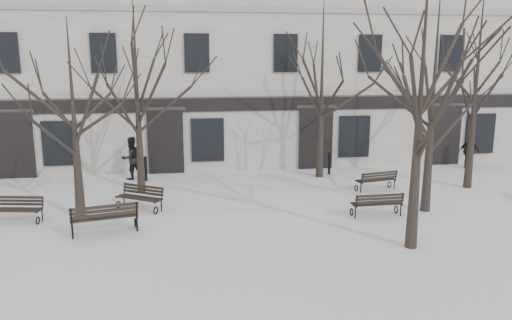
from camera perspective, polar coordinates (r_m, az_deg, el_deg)
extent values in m
plane|color=white|center=(15.86, 1.78, -7.60)|extent=(100.00, 100.00, 0.00)
cube|color=beige|center=(27.86, -2.86, 12.25)|extent=(40.00, 10.00, 11.00)
cube|color=#9E9891|center=(22.92, -1.62, 7.61)|extent=(40.00, 0.12, 0.25)
cube|color=#9E9891|center=(22.95, -1.68, 16.86)|extent=(40.00, 0.12, 0.25)
cube|color=black|center=(22.95, -1.61, 6.36)|extent=(40.00, 0.10, 0.60)
cube|color=black|center=(24.15, -25.88, 1.50)|extent=(1.60, 0.22, 2.90)
cube|color=#2D2B28|center=(23.93, -26.22, 5.02)|extent=(1.90, 0.08, 0.18)
cube|color=black|center=(23.64, -21.49, 1.79)|extent=(1.50, 0.14, 2.00)
cube|color=black|center=(23.01, -10.28, 2.05)|extent=(1.60, 0.22, 2.90)
cube|color=#2D2B28|center=(22.77, -10.42, 5.75)|extent=(1.90, 0.08, 0.18)
cube|color=black|center=(23.02, -5.55, 2.31)|extent=(1.50, 0.14, 2.00)
cube|color=black|center=(23.79, 6.83, 2.47)|extent=(1.60, 0.22, 2.90)
cube|color=#2D2B28|center=(23.56, 6.94, 6.06)|extent=(1.90, 0.08, 0.18)
cube|color=black|center=(24.35, 11.15, 2.66)|extent=(1.50, 0.14, 2.00)
cube|color=black|center=(26.22, 20.70, 2.65)|extent=(1.60, 0.22, 2.90)
cube|color=#2D2B28|center=(26.01, 20.98, 5.90)|extent=(1.90, 0.08, 0.18)
cube|color=black|center=(27.19, 24.21, 2.78)|extent=(1.50, 0.14, 2.00)
cube|color=black|center=(23.86, -26.73, 10.88)|extent=(1.10, 0.14, 1.70)
cube|color=black|center=(22.94, -17.03, 11.62)|extent=(1.10, 0.14, 1.70)
cube|color=black|center=(22.70, -6.78, 12.04)|extent=(1.10, 0.14, 1.70)
cube|color=black|center=(23.15, 3.39, 12.09)|extent=(1.10, 0.14, 1.70)
cube|color=black|center=(24.27, 12.89, 11.81)|extent=(1.10, 0.14, 1.70)
cube|color=black|center=(25.96, 21.33, 11.29)|extent=(1.10, 0.14, 1.70)
cone|color=black|center=(17.30, -19.65, -1.97)|extent=(0.34, 0.34, 2.72)
cone|color=black|center=(14.37, 17.65, -3.08)|extent=(0.34, 0.34, 3.43)
cone|color=black|center=(18.00, 19.06, -0.83)|extent=(0.34, 0.34, 3.07)
cone|color=black|center=(20.03, -13.12, 0.77)|extent=(0.34, 0.34, 3.09)
cone|color=black|center=(22.09, 7.36, 2.17)|extent=(0.34, 0.34, 3.23)
cone|color=black|center=(21.85, 23.32, 1.35)|extent=(0.34, 0.34, 3.35)
torus|color=black|center=(17.47, -23.67, -6.34)|extent=(0.09, 0.27, 0.26)
cylinder|color=black|center=(17.73, -23.24, -5.79)|extent=(0.05, 0.05, 0.41)
cube|color=black|center=(17.53, -23.52, -5.30)|extent=(0.13, 0.50, 0.05)
cube|color=black|center=(17.70, -26.07, -5.31)|extent=(1.63, 0.37, 0.03)
cube|color=black|center=(17.81, -25.88, -5.19)|extent=(1.63, 0.37, 0.03)
cube|color=black|center=(17.91, -25.69, -5.08)|extent=(1.63, 0.37, 0.03)
cube|color=black|center=(18.02, -25.51, -4.97)|extent=(1.63, 0.37, 0.03)
cube|color=black|center=(18.02, -25.49, -4.57)|extent=(1.62, 0.32, 0.08)
cube|color=black|center=(18.01, -25.49, -4.22)|extent=(1.62, 0.32, 0.08)
cube|color=black|center=(18.00, -25.49, -3.87)|extent=(1.62, 0.32, 0.08)
cylinder|color=black|center=(17.68, -23.24, -4.52)|extent=(0.06, 0.13, 0.45)
torus|color=black|center=(16.18, -13.61, -6.97)|extent=(0.12, 0.32, 0.32)
cylinder|color=black|center=(15.78, -13.44, -7.09)|extent=(0.05, 0.05, 0.49)
cube|color=black|center=(15.89, -13.58, -6.03)|extent=(0.19, 0.60, 0.05)
torus|color=black|center=(16.08, -20.25, -7.50)|extent=(0.12, 0.32, 0.32)
cylinder|color=black|center=(15.68, -20.25, -7.63)|extent=(0.05, 0.05, 0.49)
cube|color=black|center=(15.79, -20.33, -6.56)|extent=(0.19, 0.60, 0.05)
cube|color=black|center=(16.04, -17.01, -5.98)|extent=(1.94, 0.53, 0.04)
cube|color=black|center=(15.89, -16.97, -6.14)|extent=(1.94, 0.53, 0.04)
cube|color=black|center=(15.74, -16.93, -6.30)|extent=(1.94, 0.53, 0.04)
cube|color=black|center=(15.60, -16.89, -6.47)|extent=(1.94, 0.53, 0.04)
cube|color=black|center=(15.51, -16.91, -6.02)|extent=(1.93, 0.47, 0.10)
cube|color=black|center=(15.45, -16.93, -5.58)|extent=(1.93, 0.47, 0.10)
cube|color=black|center=(15.39, -16.95, -5.14)|extent=(1.93, 0.47, 0.10)
cylinder|color=black|center=(15.55, -13.48, -5.57)|extent=(0.08, 0.16, 0.54)
cylinder|color=black|center=(15.45, -20.37, -6.11)|extent=(0.08, 0.16, 0.54)
torus|color=black|center=(17.76, 15.72, -5.47)|extent=(0.05, 0.27, 0.27)
cylinder|color=black|center=(17.44, 16.20, -5.54)|extent=(0.05, 0.05, 0.42)
cube|color=black|center=(17.53, 16.01, -4.72)|extent=(0.06, 0.52, 0.05)
torus|color=black|center=(17.15, 10.87, -5.85)|extent=(0.05, 0.27, 0.27)
cylinder|color=black|center=(16.82, 11.29, -5.93)|extent=(0.05, 0.05, 0.42)
cube|color=black|center=(16.91, 11.11, -5.08)|extent=(0.06, 0.52, 0.05)
cube|color=black|center=(17.38, 13.34, -4.66)|extent=(1.69, 0.13, 0.03)
cube|color=black|center=(17.27, 13.51, -4.77)|extent=(1.69, 0.13, 0.03)
cube|color=black|center=(17.15, 13.68, -4.89)|extent=(1.69, 0.13, 0.03)
cube|color=black|center=(17.04, 13.85, -5.02)|extent=(1.69, 0.13, 0.03)
cube|color=black|center=(16.97, 13.92, -4.66)|extent=(1.69, 0.08, 0.08)
cube|color=black|center=(16.92, 13.97, -4.31)|extent=(1.69, 0.08, 0.08)
cube|color=black|center=(16.87, 14.02, -3.96)|extent=(1.69, 0.08, 0.08)
cylinder|color=black|center=(17.27, 16.39, -4.35)|extent=(0.04, 0.14, 0.47)
cylinder|color=black|center=(16.64, 11.43, -4.70)|extent=(0.04, 0.14, 0.47)
torus|color=black|center=(18.29, -15.49, -4.96)|extent=(0.18, 0.26, 0.27)
cylinder|color=black|center=(18.52, -14.85, -4.46)|extent=(0.05, 0.05, 0.42)
cube|color=black|center=(18.33, -15.21, -3.96)|extent=(0.31, 0.46, 0.05)
torus|color=black|center=(17.35, -11.39, -5.66)|extent=(0.18, 0.26, 0.27)
cylinder|color=black|center=(17.59, -10.76, -5.13)|extent=(0.05, 0.05, 0.42)
cube|color=black|center=(17.40, -11.10, -4.60)|extent=(0.31, 0.46, 0.05)
cube|color=black|center=(17.69, -13.61, -4.38)|extent=(1.48, 0.97, 0.03)
cube|color=black|center=(17.79, -13.36, -4.27)|extent=(1.48, 0.97, 0.03)
cube|color=black|center=(17.89, -13.11, -4.17)|extent=(1.48, 0.97, 0.03)
cube|color=black|center=(17.99, -12.86, -4.07)|extent=(1.48, 0.97, 0.03)
cube|color=black|center=(17.99, -12.80, -3.67)|extent=(1.45, 0.92, 0.08)
cube|color=black|center=(17.98, -12.78, -3.31)|extent=(1.45, 0.92, 0.08)
cube|color=black|center=(17.96, -12.76, -2.94)|extent=(1.45, 0.92, 0.08)
cylinder|color=black|center=(18.47, -14.77, -3.21)|extent=(0.10, 0.13, 0.47)
cylinder|color=black|center=(17.54, -10.67, -3.82)|extent=(0.10, 0.13, 0.47)
torus|color=black|center=(21.10, 14.99, -2.72)|extent=(0.10, 0.27, 0.26)
cylinder|color=black|center=(20.82, 15.52, -2.72)|extent=(0.05, 0.05, 0.41)
cube|color=black|center=(20.90, 15.29, -2.07)|extent=(0.15, 0.50, 0.05)
torus|color=black|center=(20.26, 11.39, -3.14)|extent=(0.10, 0.27, 0.26)
cylinder|color=black|center=(19.97, 11.89, -3.15)|extent=(0.05, 0.05, 0.41)
cube|color=black|center=(20.05, 11.67, -2.47)|extent=(0.15, 0.50, 0.05)
cube|color=black|center=(20.63, 13.21, -2.09)|extent=(1.62, 0.43, 0.03)
cube|color=black|center=(20.52, 13.41, -2.17)|extent=(1.62, 0.43, 0.03)
cube|color=black|center=(20.42, 13.61, -2.25)|extent=(1.62, 0.43, 0.03)
cube|color=black|center=(20.32, 13.81, -2.33)|extent=(1.62, 0.43, 0.03)
cube|color=black|center=(20.26, 13.88, -2.03)|extent=(1.61, 0.38, 0.08)
cube|color=black|center=(20.22, 13.93, -1.74)|extent=(1.61, 0.38, 0.08)
cube|color=black|center=(20.18, 13.97, -1.45)|extent=(1.61, 0.38, 0.08)
cylinder|color=black|center=(20.67, 15.70, -1.72)|extent=(0.06, 0.14, 0.45)
cylinder|color=black|center=(19.82, 12.05, -2.12)|extent=(0.06, 0.14, 0.45)
cylinder|color=black|center=(21.89, -12.48, -1.08)|extent=(0.12, 0.12, 1.00)
sphere|color=black|center=(21.79, -12.54, 0.25)|extent=(0.14, 0.14, 0.14)
cylinder|color=black|center=(22.83, 8.38, -0.48)|extent=(0.11, 0.11, 0.93)
sphere|color=black|center=(22.74, 8.41, 0.71)|extent=(0.13, 0.13, 0.13)
imported|color=black|center=(22.51, -13.96, -2.10)|extent=(1.14, 1.09, 1.85)
imported|color=black|center=(26.00, 23.05, -0.86)|extent=(0.97, 0.87, 1.58)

